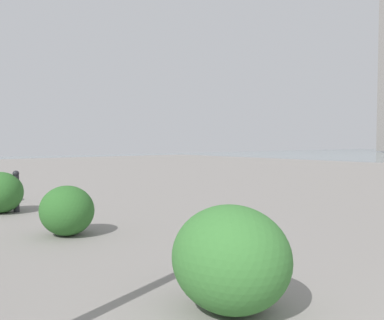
{
  "coord_description": "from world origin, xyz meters",
  "views": [
    {
      "loc": [
        0.19,
        1.45,
        1.47
      ],
      "look_at": [
        9.52,
        -6.09,
        0.92
      ],
      "focal_mm": 38.76,
      "sensor_mm": 36.0,
      "label": 1
    }
  ],
  "objects": [
    {
      "name": "shrub_tall",
      "position": [
        9.19,
        -0.79,
        0.42
      ],
      "size": [
        0.99,
        0.89,
        0.84
      ],
      "color": "#2D6628",
      "rests_on": "ground"
    },
    {
      "name": "bollard_near",
      "position": [
        6.39,
        -1.13,
        0.4
      ],
      "size": [
        0.13,
        0.13,
        0.76
      ],
      "color": "#232328",
      "rests_on": "ground"
    },
    {
      "name": "shrub_round",
      "position": [
        6.39,
        -1.05,
        0.39
      ],
      "size": [
        0.91,
        0.82,
        0.78
      ],
      "color": "#2D6628",
      "rests_on": "ground"
    },
    {
      "name": "bollard_mid",
      "position": [
        9.09,
        -1.07,
        0.45
      ],
      "size": [
        0.13,
        0.13,
        0.86
      ],
      "color": "#232328",
      "rests_on": "ground"
    },
    {
      "name": "shrub_wide",
      "position": [
        2.71,
        -1.01,
        0.46
      ],
      "size": [
        1.09,
        0.98,
        0.92
      ],
      "color": "#387533",
      "rests_on": "ground"
    }
  ]
}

